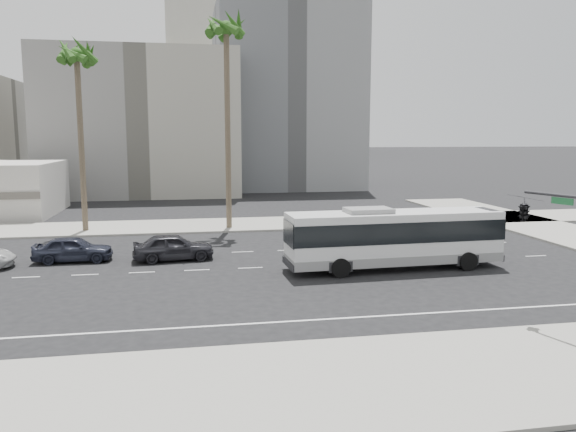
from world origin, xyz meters
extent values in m
plane|color=black|center=(0.00, 0.00, 0.00)|extent=(700.00, 700.00, 0.00)
cube|color=gray|center=(0.00, 15.50, 0.07)|extent=(120.00, 7.00, 0.15)
cube|color=gray|center=(0.00, -15.50, 0.07)|extent=(120.00, 7.00, 0.15)
cube|color=gray|center=(-12.00, 45.00, 9.00)|extent=(24.00, 18.00, 18.00)
cube|color=slate|center=(8.00, 52.00, 13.00)|extent=(20.00, 20.00, 26.00)
cube|color=beige|center=(-2.00, 250.00, 22.00)|extent=(42.00, 42.00, 44.00)
cube|color=beige|center=(-2.00, 250.00, 60.00)|extent=(26.00, 26.00, 32.00)
cube|color=slate|center=(45.00, 230.00, 35.00)|extent=(26.00, 26.00, 70.00)
cube|color=slate|center=(70.00, 260.00, 30.00)|extent=(22.00, 22.00, 60.00)
cube|color=silver|center=(5.01, -1.53, 1.89)|extent=(12.26, 3.15, 2.73)
cube|color=black|center=(5.01, -1.53, 2.25)|extent=(12.32, 3.21, 1.15)
cube|color=gray|center=(5.01, -1.53, 0.68)|extent=(12.28, 3.19, 0.52)
cube|color=gray|center=(3.43, -1.53, 3.35)|extent=(2.58, 1.77, 0.31)
cube|color=#262628|center=(10.77, -1.53, 3.09)|extent=(0.70, 1.91, 0.31)
cylinder|color=black|center=(8.88, -2.87, 0.52)|extent=(1.05, 0.31, 1.05)
cylinder|color=black|center=(8.88, -0.19, 0.52)|extent=(1.05, 0.31, 1.05)
cylinder|color=black|center=(1.44, -2.87, 0.52)|extent=(1.05, 0.31, 1.05)
cylinder|color=black|center=(1.44, -0.19, 0.52)|extent=(1.05, 0.31, 1.05)
imported|color=#232328|center=(-7.34, 2.87, 0.82)|extent=(2.40, 4.99, 1.64)
imported|color=#222533|center=(-13.25, 3.54, 0.78)|extent=(1.85, 4.56, 1.55)
cylinder|color=#262628|center=(7.24, -12.22, 5.26)|extent=(0.96, 2.76, 0.11)
imported|color=#262628|center=(6.81, -10.86, 4.65)|extent=(2.48, 1.23, 0.98)
cube|color=#19592D|center=(7.31, -12.44, 5.06)|extent=(0.28, 0.78, 0.22)
cylinder|color=brown|center=(-3.19, 13.67, 7.76)|extent=(0.43, 0.43, 15.52)
cylinder|color=brown|center=(-14.39, 14.30, 6.66)|extent=(0.42, 0.42, 13.31)
camera|label=1|loc=(-6.34, -30.77, 7.44)|focal=34.61mm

